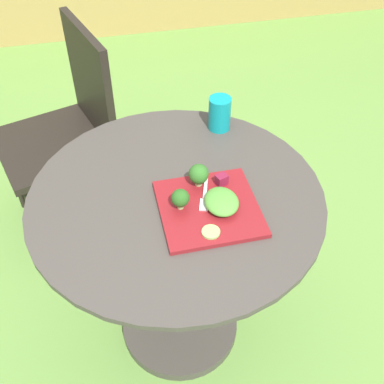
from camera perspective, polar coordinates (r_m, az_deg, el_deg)
name	(u,v)px	position (r m, az deg, el deg)	size (l,w,h in m)	color
ground_plane	(180,326)	(1.95, -1.43, -15.69)	(12.00, 12.00, 0.00)	#669342
patio_table	(178,254)	(1.58, -1.71, -7.42)	(0.86, 0.86, 0.72)	#423D38
patio_chair	(71,120)	(2.06, -14.25, 8.28)	(0.55, 0.55, 0.90)	black
salad_plate	(209,208)	(1.33, 2.01, -1.95)	(0.27, 0.27, 0.01)	maroon
drinking_glass	(220,115)	(1.60, 3.30, 9.13)	(0.07, 0.07, 0.11)	#0F8C93
fork	(205,195)	(1.35, 1.54, -0.35)	(0.06, 0.15, 0.00)	silver
lettuce_mound	(222,202)	(1.31, 3.53, -1.14)	(0.09, 0.11, 0.04)	#519338
broccoli_floret_0	(199,174)	(1.36, 0.79, 2.13)	(0.06, 0.06, 0.07)	#99B770
broccoli_floret_1	(180,198)	(1.30, -1.42, -0.75)	(0.05, 0.05, 0.06)	#99B770
cucumber_slice_0	(211,232)	(1.26, 2.26, -4.78)	(0.05, 0.05, 0.01)	#8EB766
beet_chunk_0	(221,179)	(1.38, 3.50, 1.54)	(0.03, 0.03, 0.03)	maroon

